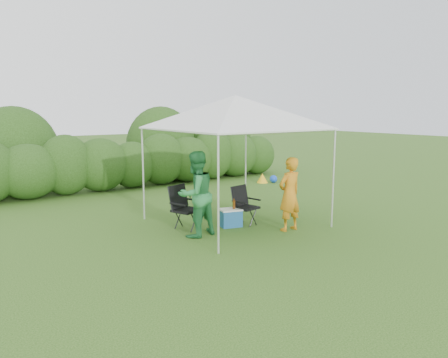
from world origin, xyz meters
TOP-DOWN VIEW (x-y plane):
  - ground at (0.00, 0.00)m, footprint 70.00×70.00m
  - hedge at (0.00, 6.00)m, footprint 11.98×1.53m
  - canopy at (0.00, 0.50)m, footprint 3.10×3.10m
  - chair_right at (0.13, 0.34)m, footprint 0.59×0.55m
  - chair_left at (-1.18, 0.77)m, footprint 0.70×0.67m
  - man at (0.57, -0.64)m, footprint 0.58×0.39m
  - woman at (-1.24, 0.15)m, footprint 0.93×0.78m
  - cooler at (-0.25, 0.32)m, footprint 0.54×0.44m
  - bottle at (-0.19, 0.28)m, footprint 0.06×0.06m
  - lawn_toy at (4.13, 4.19)m, footprint 0.65×0.54m

SIDE VIEW (x-z plane):
  - ground at x=0.00m, z-range 0.00..0.00m
  - lawn_toy at x=4.13m, z-range -0.01..0.31m
  - cooler at x=-0.25m, z-range 0.00..0.39m
  - chair_right at x=0.13m, z-range 0.06..0.91m
  - bottle at x=-0.19m, z-range 0.39..0.62m
  - chair_left at x=-1.18m, z-range 0.06..1.00m
  - man at x=0.57m, z-range 0.00..1.55m
  - hedge at x=0.00m, z-range -0.08..1.72m
  - woman at x=-1.24m, z-range 0.00..1.72m
  - canopy at x=0.00m, z-range 1.05..3.88m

